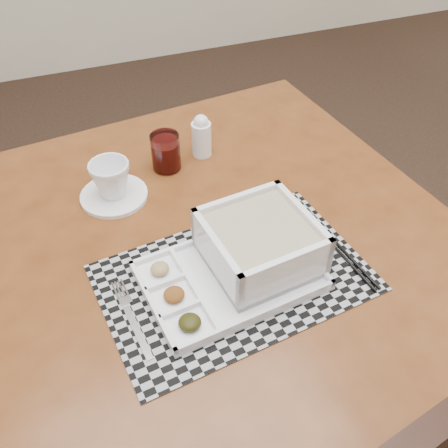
% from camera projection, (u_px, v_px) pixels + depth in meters
% --- Properties ---
extents(floor, '(5.00, 5.00, 0.00)m').
position_uv_depth(floor, '(414.00, 338.00, 1.76)').
color(floor, black).
rests_on(floor, ground).
extents(dining_table, '(1.14, 1.14, 0.77)m').
position_uv_depth(dining_table, '(207.00, 267.00, 1.07)').
color(dining_table, '#4F250E').
rests_on(dining_table, ground).
extents(placemat, '(0.52, 0.37, 0.00)m').
position_uv_depth(placemat, '(234.00, 278.00, 0.94)').
color(placemat, '#97979E').
rests_on(placemat, dining_table).
extents(serving_tray, '(0.34, 0.25, 0.10)m').
position_uv_depth(serving_tray, '(253.00, 252.00, 0.93)').
color(serving_tray, white).
rests_on(serving_tray, placemat).
extents(fork, '(0.04, 0.19, 0.00)m').
position_uv_depth(fork, '(132.00, 316.00, 0.88)').
color(fork, silver).
rests_on(fork, placemat).
extents(spoon, '(0.04, 0.18, 0.01)m').
position_uv_depth(spoon, '(310.00, 221.00, 1.05)').
color(spoon, silver).
rests_on(spoon, placemat).
extents(chopsticks, '(0.04, 0.24, 0.01)m').
position_uv_depth(chopsticks, '(338.00, 248.00, 0.99)').
color(chopsticks, black).
rests_on(chopsticks, placemat).
extents(saucer, '(0.15, 0.15, 0.01)m').
position_uv_depth(saucer, '(114.00, 196.00, 1.11)').
color(saucer, white).
rests_on(saucer, dining_table).
extents(cup, '(0.11, 0.11, 0.08)m').
position_uv_depth(cup, '(111.00, 179.00, 1.08)').
color(cup, white).
rests_on(cup, saucer).
extents(juice_glass, '(0.07, 0.07, 0.09)m').
position_uv_depth(juice_glass, '(166.00, 153.00, 1.17)').
color(juice_glass, white).
rests_on(juice_glass, dining_table).
extents(creamer_bottle, '(0.05, 0.05, 0.11)m').
position_uv_depth(creamer_bottle, '(201.00, 136.00, 1.20)').
color(creamer_bottle, white).
rests_on(creamer_bottle, dining_table).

